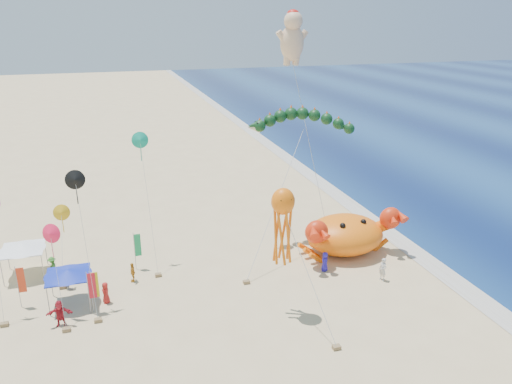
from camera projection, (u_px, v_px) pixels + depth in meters
ground at (287, 275)px, 39.61m from camera, size 320.00×320.00×0.00m
foam_strip at (418, 254)px, 42.94m from camera, size 320.00×320.00×0.00m
crab_inflatable at (345, 233)px, 42.78m from camera, size 9.19×6.31×4.03m
dragon_kite at (302, 124)px, 42.93m from camera, size 12.03×8.37×11.63m
cherub_kite at (293, 37)px, 43.56m from camera, size 2.66×8.20×19.94m
octopus_kite at (283, 221)px, 32.62m from camera, size 2.82×6.01×9.00m
canopy_blue at (68, 272)px, 34.92m from camera, size 3.22×3.22×2.71m
canopy_white at (22, 247)px, 38.78m from camera, size 3.41×3.41×2.71m
feather_flags at (88, 274)px, 35.60m from camera, size 8.74×5.63×3.20m
beachgoers at (129, 282)px, 36.75m from camera, size 25.23×9.11×1.88m
small_kites at (68, 204)px, 35.20m from camera, size 11.59×10.68×10.88m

